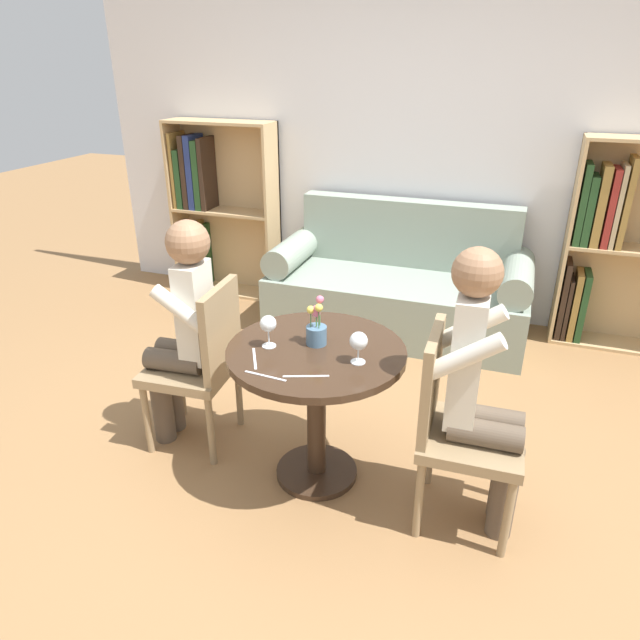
{
  "coord_description": "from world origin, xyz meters",
  "views": [
    {
      "loc": [
        0.77,
        -2.12,
        1.9
      ],
      "look_at": [
        0.0,
        0.05,
        0.83
      ],
      "focal_mm": 32.0,
      "sensor_mm": 36.0,
      "label": 1
    }
  ],
  "objects_px": {
    "flower_vase": "(316,329)",
    "chair_left": "(202,359)",
    "bookshelf_left": "(212,207)",
    "bookshelf_right": "(616,245)",
    "person_right": "(482,391)",
    "wine_glass_right": "(359,342)",
    "couch": "(398,289)",
    "chair_right": "(456,422)",
    "person_left": "(183,329)",
    "wine_glass_left": "(268,325)"
  },
  "relations": [
    {
      "from": "person_left",
      "to": "wine_glass_left",
      "type": "xyz_separation_m",
      "value": [
        0.52,
        -0.11,
        0.16
      ]
    },
    {
      "from": "chair_left",
      "to": "bookshelf_right",
      "type": "bearing_deg",
      "value": 130.03
    },
    {
      "from": "person_left",
      "to": "bookshelf_right",
      "type": "bearing_deg",
      "value": 128.98
    },
    {
      "from": "couch",
      "to": "wine_glass_left",
      "type": "height_order",
      "value": "couch"
    },
    {
      "from": "person_left",
      "to": "wine_glass_right",
      "type": "relative_size",
      "value": 8.58
    },
    {
      "from": "couch",
      "to": "chair_right",
      "type": "distance_m",
      "value": 1.96
    },
    {
      "from": "couch",
      "to": "person_right",
      "type": "height_order",
      "value": "person_right"
    },
    {
      "from": "couch",
      "to": "bookshelf_right",
      "type": "relative_size",
      "value": 1.3
    },
    {
      "from": "chair_right",
      "to": "wine_glass_left",
      "type": "height_order",
      "value": "chair_right"
    },
    {
      "from": "chair_left",
      "to": "flower_vase",
      "type": "height_order",
      "value": "flower_vase"
    },
    {
      "from": "wine_glass_left",
      "to": "wine_glass_right",
      "type": "bearing_deg",
      "value": -1.17
    },
    {
      "from": "bookshelf_left",
      "to": "bookshelf_right",
      "type": "xyz_separation_m",
      "value": [
        3.1,
        0.0,
        -0.01
      ]
    },
    {
      "from": "couch",
      "to": "wine_glass_left",
      "type": "distance_m",
      "value": 1.92
    },
    {
      "from": "chair_left",
      "to": "wine_glass_left",
      "type": "bearing_deg",
      "value": 70.54
    },
    {
      "from": "bookshelf_right",
      "to": "wine_glass_left",
      "type": "height_order",
      "value": "bookshelf_right"
    },
    {
      "from": "person_right",
      "to": "wine_glass_left",
      "type": "distance_m",
      "value": 0.95
    },
    {
      "from": "chair_right",
      "to": "wine_glass_right",
      "type": "bearing_deg",
      "value": 89.2
    },
    {
      "from": "chair_left",
      "to": "wine_glass_right",
      "type": "height_order",
      "value": "chair_left"
    },
    {
      "from": "wine_glass_right",
      "to": "couch",
      "type": "bearing_deg",
      "value": 96.47
    },
    {
      "from": "bookshelf_left",
      "to": "flower_vase",
      "type": "height_order",
      "value": "bookshelf_left"
    },
    {
      "from": "couch",
      "to": "bookshelf_left",
      "type": "xyz_separation_m",
      "value": [
        -1.68,
        0.27,
        0.42
      ]
    },
    {
      "from": "bookshelf_left",
      "to": "bookshelf_right",
      "type": "height_order",
      "value": "same"
    },
    {
      "from": "bookshelf_left",
      "to": "wine_glass_right",
      "type": "relative_size",
      "value": 10.1
    },
    {
      "from": "bookshelf_left",
      "to": "person_right",
      "type": "xyz_separation_m",
      "value": [
        2.41,
        -2.11,
        -0.07
      ]
    },
    {
      "from": "person_left",
      "to": "chair_right",
      "type": "bearing_deg",
      "value": 81.38
    },
    {
      "from": "flower_vase",
      "to": "bookshelf_left",
      "type": "bearing_deg",
      "value": 129.5
    },
    {
      "from": "bookshelf_right",
      "to": "wine_glass_right",
      "type": "relative_size",
      "value": 10.1
    },
    {
      "from": "couch",
      "to": "chair_left",
      "type": "distance_m",
      "value": 1.85
    },
    {
      "from": "couch",
      "to": "wine_glass_left",
      "type": "bearing_deg",
      "value": -96.48
    },
    {
      "from": "couch",
      "to": "flower_vase",
      "type": "bearing_deg",
      "value": -90.51
    },
    {
      "from": "bookshelf_left",
      "to": "person_right",
      "type": "bearing_deg",
      "value": -41.19
    },
    {
      "from": "bookshelf_right",
      "to": "wine_glass_left",
      "type": "relative_size",
      "value": 9.54
    },
    {
      "from": "chair_left",
      "to": "wine_glass_right",
      "type": "distance_m",
      "value": 0.92
    },
    {
      "from": "couch",
      "to": "bookshelf_left",
      "type": "bearing_deg",
      "value": 170.95
    },
    {
      "from": "person_right",
      "to": "chair_right",
      "type": "bearing_deg",
      "value": 91.09
    },
    {
      "from": "chair_left",
      "to": "wine_glass_right",
      "type": "relative_size",
      "value": 6.34
    },
    {
      "from": "chair_left",
      "to": "person_right",
      "type": "xyz_separation_m",
      "value": [
        1.37,
        -0.12,
        0.17
      ]
    },
    {
      "from": "bookshelf_left",
      "to": "flower_vase",
      "type": "relative_size",
      "value": 6.21
    },
    {
      "from": "person_left",
      "to": "wine_glass_left",
      "type": "distance_m",
      "value": 0.56
    },
    {
      "from": "couch",
      "to": "flower_vase",
      "type": "xyz_separation_m",
      "value": [
        -0.02,
        -1.75,
        0.47
      ]
    },
    {
      "from": "bookshelf_right",
      "to": "person_right",
      "type": "bearing_deg",
      "value": -108.13
    },
    {
      "from": "wine_glass_left",
      "to": "wine_glass_right",
      "type": "height_order",
      "value": "wine_glass_left"
    },
    {
      "from": "chair_right",
      "to": "person_right",
      "type": "distance_m",
      "value": 0.19
    },
    {
      "from": "couch",
      "to": "person_right",
      "type": "bearing_deg",
      "value": -68.34
    },
    {
      "from": "person_right",
      "to": "wine_glass_right",
      "type": "bearing_deg",
      "value": 89.53
    },
    {
      "from": "person_left",
      "to": "person_right",
      "type": "xyz_separation_m",
      "value": [
        1.46,
        -0.11,
        0.01
      ]
    },
    {
      "from": "bookshelf_left",
      "to": "person_left",
      "type": "distance_m",
      "value": 2.22
    },
    {
      "from": "bookshelf_left",
      "to": "person_left",
      "type": "height_order",
      "value": "bookshelf_left"
    },
    {
      "from": "flower_vase",
      "to": "person_right",
      "type": "bearing_deg",
      "value": -7.02
    },
    {
      "from": "flower_vase",
      "to": "chair_left",
      "type": "bearing_deg",
      "value": 177.6
    }
  ]
}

